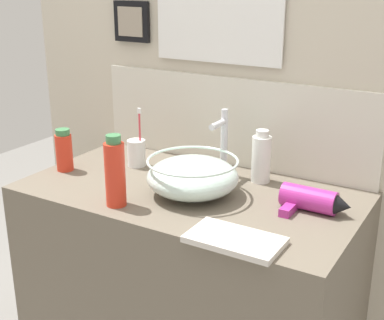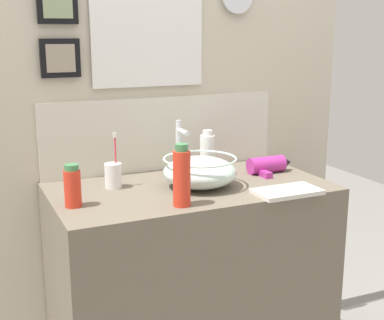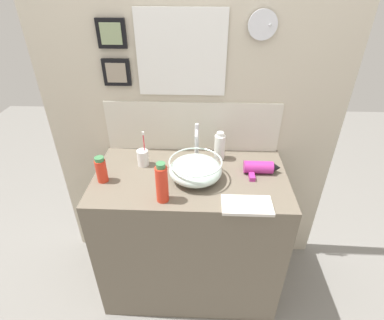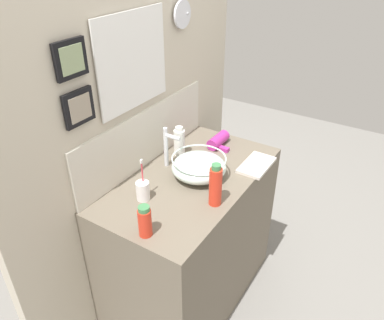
{
  "view_description": "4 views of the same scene",
  "coord_description": "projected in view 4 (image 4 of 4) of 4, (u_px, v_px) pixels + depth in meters",
  "views": [
    {
      "loc": [
        0.8,
        -1.33,
        1.53
      ],
      "look_at": [
        0.01,
        0.0,
        0.99
      ],
      "focal_mm": 50.0,
      "sensor_mm": 36.0,
      "label": 1
    },
    {
      "loc": [
        -0.8,
        -1.79,
        1.46
      ],
      "look_at": [
        0.01,
        0.0,
        0.99
      ],
      "focal_mm": 50.0,
      "sensor_mm": 36.0,
      "label": 2
    },
    {
      "loc": [
        0.06,
        -1.32,
        1.84
      ],
      "look_at": [
        0.01,
        0.0,
        0.99
      ],
      "focal_mm": 28.0,
      "sensor_mm": 36.0,
      "label": 3
    },
    {
      "loc": [
        -1.35,
        -0.85,
        1.97
      ],
      "look_at": [
        0.01,
        0.0,
        0.99
      ],
      "focal_mm": 35.0,
      "sensor_mm": 36.0,
      "label": 4
    }
  ],
  "objects": [
    {
      "name": "ground_plane",
      "position": [
        191.0,
        292.0,
        2.39
      ],
      "size": [
        6.0,
        6.0,
        0.0
      ],
      "primitive_type": "plane",
      "color": "gray"
    },
    {
      "name": "lotion_bottle",
      "position": [
        179.0,
        142.0,
        2.08
      ],
      "size": [
        0.06,
        0.06,
        0.17
      ],
      "color": "white",
      "rests_on": "vanity_counter"
    },
    {
      "name": "toothbrush_cup",
      "position": [
        143.0,
        190.0,
        1.75
      ],
      "size": [
        0.06,
        0.06,
        0.21
      ],
      "color": "white",
      "rests_on": "vanity_counter"
    },
    {
      "name": "hair_drier",
      "position": [
        220.0,
        140.0,
        2.2
      ],
      "size": [
        0.2,
        0.13,
        0.07
      ],
      "color": "#B22D8C",
      "rests_on": "vanity_counter"
    },
    {
      "name": "hand_towel",
      "position": [
        257.0,
        165.0,
        2.01
      ],
      "size": [
        0.24,
        0.14,
        0.02
      ],
      "primitive_type": "cube",
      "color": "silver",
      "rests_on": "vanity_counter"
    },
    {
      "name": "spray_bottle",
      "position": [
        216.0,
        186.0,
        1.69
      ],
      "size": [
        0.06,
        0.06,
        0.21
      ],
      "color": "red",
      "rests_on": "vanity_counter"
    },
    {
      "name": "back_panel",
      "position": [
        139.0,
        114.0,
        1.92
      ],
      "size": [
        1.75,
        0.09,
        2.32
      ],
      "color": "beige",
      "rests_on": "ground"
    },
    {
      "name": "glass_bowl_sink",
      "position": [
        199.0,
        167.0,
        1.9
      ],
      "size": [
        0.28,
        0.28,
        0.11
      ],
      "color": "silver",
      "rests_on": "vanity_counter"
    },
    {
      "name": "faucet",
      "position": [
        167.0,
        145.0,
        1.96
      ],
      "size": [
        0.02,
        0.1,
        0.23
      ],
      "color": "silver",
      "rests_on": "vanity_counter"
    },
    {
      "name": "shampoo_bottle",
      "position": [
        145.0,
        221.0,
        1.53
      ],
      "size": [
        0.06,
        0.06,
        0.15
      ],
      "color": "red",
      "rests_on": "vanity_counter"
    },
    {
      "name": "vanity_counter",
      "position": [
        191.0,
        241.0,
        2.16
      ],
      "size": [
        1.05,
        0.58,
        0.89
      ],
      "primitive_type": "cube",
      "color": "#6B6051",
      "rests_on": "ground"
    }
  ]
}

